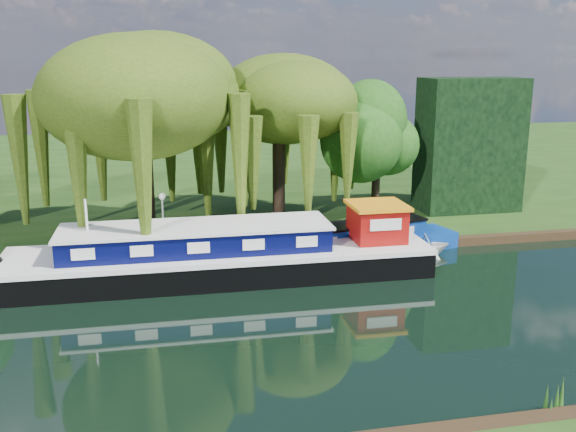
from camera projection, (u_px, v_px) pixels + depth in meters
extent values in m
plane|color=black|center=(157.00, 335.00, 22.97)|extent=(120.00, 120.00, 0.00)
cube|color=#17370F|center=(153.00, 169.00, 55.19)|extent=(120.00, 52.00, 0.45)
cube|color=black|center=(221.00, 267.00, 28.97)|extent=(18.91, 4.36, 1.26)
cube|color=silver|center=(220.00, 251.00, 28.79)|extent=(19.02, 4.45, 0.23)
cube|color=#050734|center=(196.00, 239.00, 28.44)|extent=(11.73, 3.12, 1.00)
cube|color=silver|center=(196.00, 227.00, 28.31)|extent=(11.94, 3.34, 0.13)
cube|color=maroon|center=(377.00, 223.00, 29.96)|extent=(2.33, 2.33, 1.57)
cube|color=orange|center=(378.00, 205.00, 29.75)|extent=(2.59, 2.59, 0.17)
cylinder|color=silver|center=(87.00, 228.00, 27.39)|extent=(0.10, 0.10, 2.52)
cube|color=navy|center=(342.00, 252.00, 31.56)|extent=(12.84, 5.16, 0.95)
cube|color=navy|center=(343.00, 235.00, 31.35)|extent=(9.01, 3.71, 0.79)
cube|color=black|center=(343.00, 226.00, 31.24)|extent=(9.14, 3.84, 0.11)
cube|color=silver|center=(289.00, 247.00, 29.21)|extent=(0.63, 0.21, 0.34)
cube|color=silver|center=(331.00, 241.00, 30.15)|extent=(0.63, 0.21, 0.34)
cube|color=silver|center=(371.00, 235.00, 31.10)|extent=(0.63, 0.21, 0.34)
cube|color=silver|center=(409.00, 230.00, 32.04)|extent=(0.63, 0.21, 0.34)
imported|color=silver|center=(427.00, 255.00, 32.26)|extent=(2.38, 2.07, 1.22)
cylinder|color=black|center=(147.00, 184.00, 32.46)|extent=(0.77, 0.77, 5.96)
ellipsoid|color=#33460F|center=(142.00, 97.00, 31.41)|extent=(8.33, 8.33, 5.38)
cylinder|color=black|center=(279.00, 178.00, 36.04)|extent=(0.72, 0.72, 5.13)
ellipsoid|color=#33460F|center=(279.00, 112.00, 35.14)|extent=(7.00, 7.00, 4.52)
cylinder|color=black|center=(376.00, 174.00, 36.97)|extent=(0.45, 0.45, 5.24)
ellipsoid|color=#184611|center=(377.00, 137.00, 36.45)|extent=(4.19, 4.19, 4.19)
cube|color=black|center=(469.00, 145.00, 38.93)|extent=(6.00, 3.00, 8.00)
cylinder|color=silver|center=(163.00, 221.00, 32.66)|extent=(0.10, 0.10, 2.20)
sphere|color=white|center=(162.00, 196.00, 32.34)|extent=(0.36, 0.36, 0.36)
cylinder|color=silver|center=(67.00, 249.00, 29.92)|extent=(0.16, 0.16, 1.00)
cylinder|color=silver|center=(217.00, 241.00, 31.30)|extent=(0.16, 0.16, 1.00)
cylinder|color=silver|center=(335.00, 234.00, 32.49)|extent=(0.16, 0.16, 1.00)
cone|color=#224C14|center=(564.00, 399.00, 17.70)|extent=(1.20, 1.20, 1.10)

